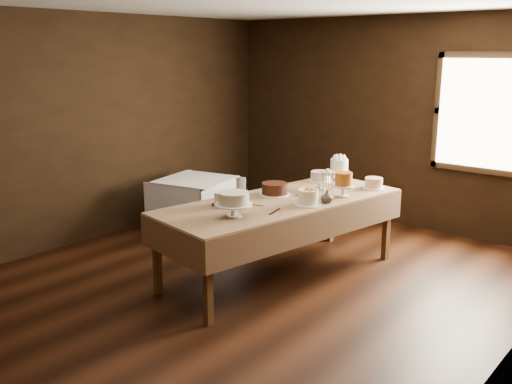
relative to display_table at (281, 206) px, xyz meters
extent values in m
cube|color=black|center=(-0.12, -0.46, -0.77)|extent=(5.00, 6.00, 0.01)
cube|color=black|center=(-0.12, 2.54, 0.63)|extent=(5.00, 0.02, 2.80)
cube|color=black|center=(-2.62, -0.46, 0.63)|extent=(0.02, 6.00, 2.80)
cube|color=#FFEABF|center=(1.18, 2.48, 0.83)|extent=(1.10, 0.05, 1.30)
cube|color=#4C3013|center=(-0.64, -1.16, -0.39)|extent=(0.08, 0.08, 0.76)
cube|color=#4C3013|center=(-0.20, 1.30, -0.39)|extent=(0.08, 0.08, 0.76)
cube|color=#4C3013|center=(0.20, -1.30, -0.39)|extent=(0.08, 0.08, 0.76)
cube|color=#4C3013|center=(0.64, 1.16, -0.39)|extent=(0.08, 0.08, 0.76)
cube|color=#4C3013|center=(0.00, 0.00, 0.03)|extent=(1.43, 2.76, 0.04)
cube|color=#967150|center=(0.00, 0.00, 0.06)|extent=(1.50, 2.83, 0.01)
cube|color=#4C3013|center=(-2.03, 0.09, -0.44)|extent=(0.06, 0.06, 0.66)
cube|color=#4C3013|center=(-2.18, 0.75, -0.44)|extent=(0.06, 0.06, 0.66)
cube|color=#4C3013|center=(-1.38, 0.24, -0.44)|extent=(0.06, 0.06, 0.66)
cube|color=#4C3013|center=(-1.52, 0.89, -0.44)|extent=(0.06, 0.06, 0.66)
cube|color=#4C3013|center=(-1.78, 0.49, -0.09)|extent=(0.92, 0.92, 0.04)
cube|color=white|center=(-1.78, 0.49, -0.06)|extent=(1.01, 1.01, 0.01)
cylinder|color=white|center=(-0.04, 1.19, 0.12)|extent=(0.25, 0.25, 0.12)
cylinder|color=silver|center=(-0.04, 1.19, 0.25)|extent=(0.29, 0.29, 0.15)
cylinder|color=white|center=(0.49, 1.08, 0.07)|extent=(0.25, 0.25, 0.01)
cylinder|color=beige|center=(0.49, 1.08, 0.13)|extent=(0.27, 0.27, 0.11)
cylinder|color=white|center=(0.05, 0.65, 0.12)|extent=(0.27, 0.27, 0.12)
cylinder|color=silver|center=(0.05, 0.65, 0.22)|extent=(0.31, 0.31, 0.09)
cylinder|color=white|center=(0.42, 0.54, 0.13)|extent=(0.24, 0.24, 0.14)
cylinder|color=#AD5618|center=(0.42, 0.54, 0.27)|extent=(0.24, 0.24, 0.14)
cylinder|color=white|center=(-0.19, 0.13, 0.07)|extent=(0.33, 0.33, 0.01)
cylinder|color=#33150A|center=(-0.19, 0.13, 0.13)|extent=(0.39, 0.39, 0.12)
cylinder|color=white|center=(0.32, 0.02, 0.07)|extent=(0.27, 0.27, 0.01)
cylinder|color=#F8EFBA|center=(0.32, 0.02, 0.15)|extent=(0.28, 0.28, 0.15)
cylinder|color=silver|center=(-0.30, -0.53, 0.07)|extent=(0.28, 0.28, 0.01)
cylinder|color=silver|center=(-0.30, -0.53, 0.14)|extent=(0.29, 0.29, 0.13)
cylinder|color=white|center=(0.03, -0.77, 0.13)|extent=(0.35, 0.35, 0.14)
cylinder|color=beige|center=(0.03, -0.77, 0.25)|extent=(0.41, 0.41, 0.11)
cube|color=silver|center=(-0.05, -0.33, 0.07)|extent=(0.24, 0.07, 0.01)
cube|color=silver|center=(0.24, -0.45, 0.07)|extent=(0.08, 0.24, 0.01)
cube|color=silver|center=(0.00, 0.39, 0.07)|extent=(0.06, 0.24, 0.01)
cube|color=silver|center=(0.33, 0.26, 0.07)|extent=(0.18, 0.19, 0.01)
imported|color=#2D2823|center=(0.43, 0.21, 0.13)|extent=(0.16, 0.16, 0.13)
camera|label=1|loc=(3.44, -4.55, 1.58)|focal=39.87mm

